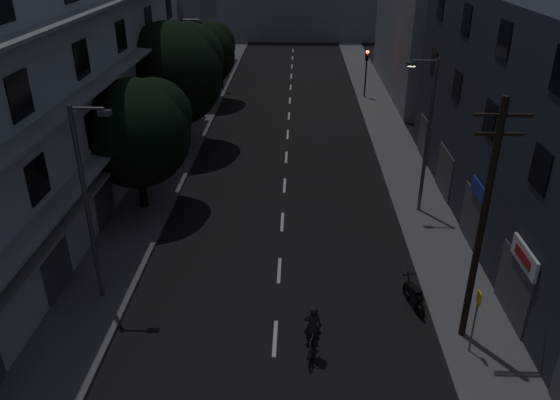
# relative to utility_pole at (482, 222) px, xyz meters

# --- Properties ---
(ground) EXTENTS (160.00, 160.00, 0.00)m
(ground) POSITION_rel_utility_pole_xyz_m (-6.91, 18.19, -4.87)
(ground) COLOR black
(ground) RESTS_ON ground
(sidewalk_left) EXTENTS (3.00, 90.00, 0.15)m
(sidewalk_left) POSITION_rel_utility_pole_xyz_m (-14.41, 18.19, -4.79)
(sidewalk_left) COLOR #565659
(sidewalk_left) RESTS_ON ground
(sidewalk_right) EXTENTS (3.00, 90.00, 0.15)m
(sidewalk_right) POSITION_rel_utility_pole_xyz_m (0.59, 18.19, -4.79)
(sidewalk_right) COLOR #565659
(sidewalk_right) RESTS_ON ground
(lane_markings) EXTENTS (0.15, 60.50, 0.01)m
(lane_markings) POSITION_rel_utility_pole_xyz_m (-6.91, 24.44, -4.86)
(lane_markings) COLOR beige
(lane_markings) RESTS_ON ground
(building_left) EXTENTS (7.00, 36.00, 14.00)m
(building_left) POSITION_rel_utility_pole_xyz_m (-18.89, 11.19, 2.13)
(building_left) COLOR #B3B4AF
(building_left) RESTS_ON ground
(building_right) EXTENTS (6.19, 28.00, 11.00)m
(building_right) POSITION_rel_utility_pole_xyz_m (5.08, 7.19, 0.63)
(building_right) COLOR #282C36
(building_right) RESTS_ON ground
(building_far_right) EXTENTS (6.00, 20.00, 13.00)m
(building_far_right) POSITION_rel_utility_pole_xyz_m (5.09, 35.19, 1.63)
(building_far_right) COLOR slate
(building_far_right) RESTS_ON ground
(building_far_end) EXTENTS (24.00, 8.00, 10.00)m
(building_far_end) POSITION_rel_utility_pole_xyz_m (-6.91, 63.19, 0.13)
(building_far_end) COLOR slate
(building_far_end) RESTS_ON ground
(tree_near) EXTENTS (5.63, 5.63, 6.94)m
(tree_near) POSITION_rel_utility_pole_xyz_m (-14.37, 10.06, -0.37)
(tree_near) COLOR black
(tree_near) RESTS_ON sidewalk_left
(tree_mid) EXTENTS (6.79, 6.79, 8.36)m
(tree_mid) POSITION_rel_utility_pole_xyz_m (-14.43, 19.20, 0.51)
(tree_mid) COLOR black
(tree_mid) RESTS_ON sidewalk_left
(tree_far) EXTENTS (5.50, 5.50, 6.81)m
(tree_far) POSITION_rel_utility_pole_xyz_m (-14.25, 30.25, -0.45)
(tree_far) COLOR black
(tree_far) RESTS_ON sidewalk_left
(traffic_signal_far_right) EXTENTS (0.28, 0.37, 4.10)m
(traffic_signal_far_right) POSITION_rel_utility_pole_xyz_m (-0.23, 32.14, -1.77)
(traffic_signal_far_right) COLOR black
(traffic_signal_far_right) RESTS_ON sidewalk_right
(traffic_signal_far_left) EXTENTS (0.28, 0.37, 4.10)m
(traffic_signal_far_left) POSITION_rel_utility_pole_xyz_m (-13.25, 34.23, -1.77)
(traffic_signal_far_left) COLOR black
(traffic_signal_far_left) RESTS_ON sidewalk_left
(street_lamp_left_near) EXTENTS (1.51, 0.25, 8.00)m
(street_lamp_left_near) POSITION_rel_utility_pole_xyz_m (-13.97, 1.93, -0.27)
(street_lamp_left_near) COLOR #55565C
(street_lamp_left_near) RESTS_ON sidewalk_left
(street_lamp_right) EXTENTS (1.51, 0.25, 8.00)m
(street_lamp_right) POSITION_rel_utility_pole_xyz_m (0.23, 10.04, -0.27)
(street_lamp_right) COLOR #53555A
(street_lamp_right) RESTS_ON sidewalk_right
(street_lamp_left_far) EXTENTS (1.51, 0.25, 8.00)m
(street_lamp_left_far) POSITION_rel_utility_pole_xyz_m (-14.17, 22.69, -0.27)
(street_lamp_left_far) COLOR #5A5C62
(street_lamp_left_far) RESTS_ON sidewalk_left
(utility_pole) EXTENTS (1.80, 0.24, 9.00)m
(utility_pole) POSITION_rel_utility_pole_xyz_m (0.00, 0.00, 0.00)
(utility_pole) COLOR black
(utility_pole) RESTS_ON sidewalk_right
(bus_stop_sign) EXTENTS (0.06, 0.35, 2.52)m
(bus_stop_sign) POSITION_rel_utility_pole_xyz_m (0.02, -0.89, -2.98)
(bus_stop_sign) COLOR #595B60
(bus_stop_sign) RESTS_ON sidewalk_right
(motorcycle) EXTENTS (0.71, 1.95, 1.27)m
(motorcycle) POSITION_rel_utility_pole_xyz_m (-1.46, 1.79, -4.37)
(motorcycle) COLOR black
(motorcycle) RESTS_ON ground
(cyclist) EXTENTS (0.77, 1.76, 2.16)m
(cyclist) POSITION_rel_utility_pole_xyz_m (-5.57, -1.15, -4.14)
(cyclist) COLOR black
(cyclist) RESTS_ON ground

